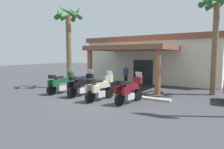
{
  "coord_description": "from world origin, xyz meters",
  "views": [
    {
      "loc": [
        6.51,
        -8.76,
        2.54
      ],
      "look_at": [
        -0.37,
        2.81,
        1.2
      ],
      "focal_mm": 31.52,
      "sensor_mm": 36.0,
      "label": 1
    }
  ],
  "objects_px": {
    "motorcycle_cream": "(100,88)",
    "pedestrian": "(126,74)",
    "motorcycle_black": "(81,85)",
    "motel_building": "(156,59)",
    "motorcycle_green": "(61,83)",
    "palm_tree_near_portico": "(216,18)",
    "palm_tree_roadside": "(68,30)",
    "motorcycle_maroon": "(129,90)"
  },
  "relations": [
    {
      "from": "motorcycle_green",
      "to": "palm_tree_near_portico",
      "type": "bearing_deg",
      "value": -52.72
    },
    {
      "from": "motorcycle_cream",
      "to": "palm_tree_near_portico",
      "type": "height_order",
      "value": "palm_tree_near_portico"
    },
    {
      "from": "motorcycle_green",
      "to": "palm_tree_roadside",
      "type": "relative_size",
      "value": 0.35
    },
    {
      "from": "motorcycle_black",
      "to": "motel_building",
      "type": "bearing_deg",
      "value": -1.71
    },
    {
      "from": "motel_building",
      "to": "motorcycle_black",
      "type": "xyz_separation_m",
      "value": [
        -1.35,
        -10.16,
        -1.46
      ]
    },
    {
      "from": "motorcycle_cream",
      "to": "motorcycle_green",
      "type": "bearing_deg",
      "value": 91.92
    },
    {
      "from": "motorcycle_black",
      "to": "pedestrian",
      "type": "bearing_deg",
      "value": 1.28
    },
    {
      "from": "motorcycle_cream",
      "to": "pedestrian",
      "type": "distance_m",
      "value": 5.82
    },
    {
      "from": "motorcycle_green",
      "to": "motorcycle_black",
      "type": "xyz_separation_m",
      "value": [
        1.67,
        0.01,
        0.0
      ]
    },
    {
      "from": "motorcycle_maroon",
      "to": "pedestrian",
      "type": "bearing_deg",
      "value": 40.36
    },
    {
      "from": "motel_building",
      "to": "palm_tree_roadside",
      "type": "xyz_separation_m",
      "value": [
        -4.16,
        -8.21,
        2.23
      ]
    },
    {
      "from": "pedestrian",
      "to": "motorcycle_cream",
      "type": "bearing_deg",
      "value": 127.52
    },
    {
      "from": "motel_building",
      "to": "pedestrian",
      "type": "relative_size",
      "value": 7.71
    },
    {
      "from": "motorcycle_maroon",
      "to": "motorcycle_green",
      "type": "bearing_deg",
      "value": 100.55
    },
    {
      "from": "motorcycle_maroon",
      "to": "motel_building",
      "type": "bearing_deg",
      "value": 22.95
    },
    {
      "from": "motel_building",
      "to": "motorcycle_green",
      "type": "height_order",
      "value": "motel_building"
    },
    {
      "from": "motorcycle_black",
      "to": "palm_tree_roadside",
      "type": "relative_size",
      "value": 0.35
    },
    {
      "from": "pedestrian",
      "to": "motorcycle_black",
      "type": "bearing_deg",
      "value": 110.53
    },
    {
      "from": "motel_building",
      "to": "palm_tree_roadside",
      "type": "distance_m",
      "value": 9.47
    },
    {
      "from": "motorcycle_black",
      "to": "pedestrian",
      "type": "height_order",
      "value": "pedestrian"
    },
    {
      "from": "motorcycle_maroon",
      "to": "palm_tree_near_portico",
      "type": "xyz_separation_m",
      "value": [
        3.62,
        4.72,
        4.08
      ]
    },
    {
      "from": "palm_tree_near_portico",
      "to": "motorcycle_green",
      "type": "bearing_deg",
      "value": -152.0
    },
    {
      "from": "motorcycle_green",
      "to": "motorcycle_black",
      "type": "relative_size",
      "value": 1.0
    },
    {
      "from": "motel_building",
      "to": "motorcycle_black",
      "type": "relative_size",
      "value": 5.83
    },
    {
      "from": "motorcycle_black",
      "to": "motorcycle_maroon",
      "type": "relative_size",
      "value": 1.01
    },
    {
      "from": "motorcycle_green",
      "to": "motorcycle_cream",
      "type": "distance_m",
      "value": 3.37
    },
    {
      "from": "motorcycle_maroon",
      "to": "palm_tree_near_portico",
      "type": "relative_size",
      "value": 0.34
    },
    {
      "from": "motorcycle_cream",
      "to": "pedestrian",
      "type": "height_order",
      "value": "pedestrian"
    },
    {
      "from": "motorcycle_maroon",
      "to": "motorcycle_cream",
      "type": "bearing_deg",
      "value": 110.98
    },
    {
      "from": "palm_tree_roadside",
      "to": "motorcycle_green",
      "type": "bearing_deg",
      "value": -60.0
    },
    {
      "from": "pedestrian",
      "to": "palm_tree_roadside",
      "type": "xyz_separation_m",
      "value": [
        -3.23,
        -3.32,
        3.42
      ]
    },
    {
      "from": "motel_building",
      "to": "palm_tree_roadside",
      "type": "height_order",
      "value": "palm_tree_roadside"
    },
    {
      "from": "motel_building",
      "to": "motorcycle_green",
      "type": "distance_m",
      "value": 10.71
    },
    {
      "from": "motorcycle_green",
      "to": "motorcycle_cream",
      "type": "height_order",
      "value": "same"
    },
    {
      "from": "motorcycle_cream",
      "to": "palm_tree_near_portico",
      "type": "bearing_deg",
      "value": -38.1
    },
    {
      "from": "motorcycle_cream",
      "to": "palm_tree_roadside",
      "type": "xyz_separation_m",
      "value": [
        -4.48,
        2.36,
        3.69
      ]
    },
    {
      "from": "motorcycle_green",
      "to": "pedestrian",
      "type": "bearing_deg",
      "value": -12.36
    },
    {
      "from": "motorcycle_cream",
      "to": "pedestrian",
      "type": "xyz_separation_m",
      "value": [
        -1.25,
        5.68,
        0.27
      ]
    },
    {
      "from": "motorcycle_maroon",
      "to": "palm_tree_near_portico",
      "type": "height_order",
      "value": "palm_tree_near_portico"
    },
    {
      "from": "motorcycle_green",
      "to": "motel_building",
      "type": "bearing_deg",
      "value": -7.29
    },
    {
      "from": "pedestrian",
      "to": "palm_tree_near_portico",
      "type": "xyz_separation_m",
      "value": [
        6.54,
        -0.69,
        3.81
      ]
    },
    {
      "from": "pedestrian",
      "to": "motorcycle_green",
      "type": "bearing_deg",
      "value": 93.49
    }
  ]
}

